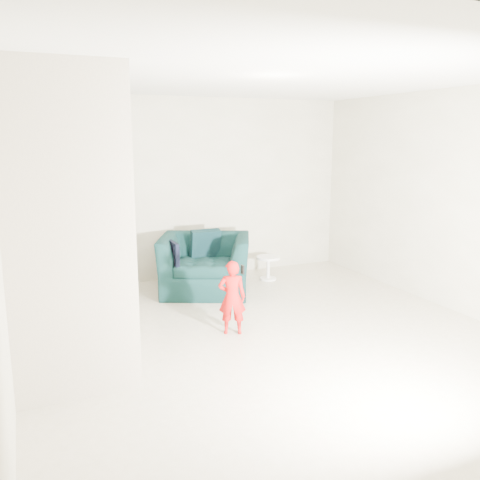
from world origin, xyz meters
The scene contains 12 objects.
floor centered at (0.00, 0.00, 0.00)m, with size 5.50×5.50×0.00m, color tan.
ceiling centered at (0.00, 0.00, 2.70)m, with size 5.50×5.50×0.00m, color silver.
back_wall centered at (0.00, 2.75, 1.35)m, with size 5.00×5.00×0.00m, color #A19C83.
left_wall centered at (-2.50, 0.00, 1.35)m, with size 5.50×5.50×0.00m, color #A19C83.
right_wall centered at (2.50, 0.00, 1.35)m, with size 5.50×5.50×0.00m, color #A19C83.
armchair centered at (-0.07, 1.92, 0.39)m, with size 1.21×1.06×0.79m, color black.
toddler centered at (-0.31, 0.35, 0.41)m, with size 0.30×0.20×0.82m, color #A40510.
side_table centered at (1.01, 2.12, 0.24)m, with size 0.36×0.36×0.36m.
staircase centered at (-2.00, 0.55, 0.95)m, with size 1.02×3.03×3.62m.
cushion centered at (0.02, 2.15, 0.63)m, with size 0.42×0.12×0.40m, color black.
throw centered at (-0.55, 1.85, 0.49)m, with size 0.05×0.49×0.55m, color black.
phone centered at (-0.20, 0.33, 0.71)m, with size 0.02×0.05×0.10m, color black.
Camera 1 is at (-2.33, -4.53, 2.11)m, focal length 38.00 mm.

